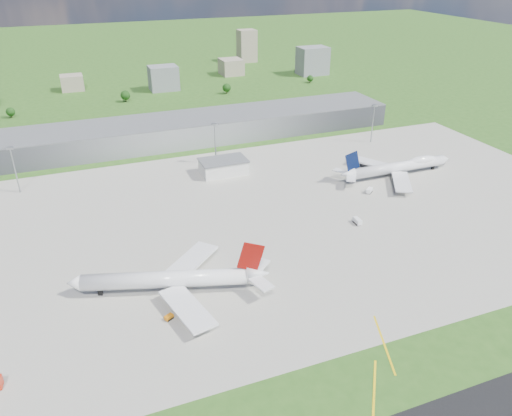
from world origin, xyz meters
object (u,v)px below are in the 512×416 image
object	(u,v)px
airliner_blue_quad	(399,167)
airliner_red_twin	(173,280)
van_white_far	(369,191)
tug_yellow	(169,317)
van_white_near	(357,221)

from	to	relation	value
airliner_blue_quad	airliner_red_twin	bearing A→B (deg)	-156.77
airliner_red_twin	van_white_far	distance (m)	127.24
tug_yellow	van_white_near	bearing A→B (deg)	-8.67
van_white_near	van_white_far	xyz separation A→B (m)	(24.32, 27.31, -0.09)
airliner_red_twin	tug_yellow	bearing A→B (deg)	88.61
airliner_blue_quad	van_white_far	bearing A→B (deg)	-153.55
airliner_blue_quad	tug_yellow	distance (m)	170.22
airliner_red_twin	tug_yellow	xyz separation A→B (m)	(-5.14, -15.26, -4.65)
airliner_blue_quad	van_white_near	distance (m)	67.35
van_white_far	van_white_near	bearing A→B (deg)	-170.07
airliner_red_twin	van_white_near	bearing A→B (deg)	-150.22
airliner_blue_quad	tug_yellow	bearing A→B (deg)	-152.72
airliner_blue_quad	van_white_far	size ratio (longest dim) A/B	13.92
van_white_near	van_white_far	size ratio (longest dim) A/B	1.04
airliner_red_twin	tug_yellow	size ratio (longest dim) A/B	19.85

